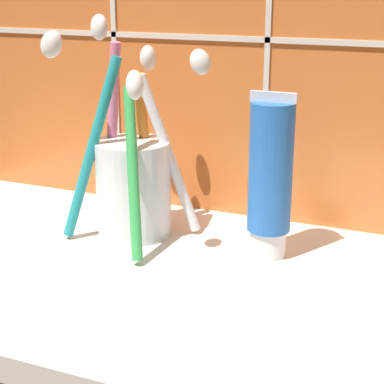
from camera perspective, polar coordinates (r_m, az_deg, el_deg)
The scene contains 3 objects.
sink_counter at distance 50.52cm, azimuth -0.19°, elevation -8.43°, with size 61.31×29.35×2.00cm, color silver.
toothbrush_cup at distance 56.25cm, azimuth -5.31°, elevation 1.34°, with size 13.16×11.48×19.06cm.
toothpaste_tube at distance 51.53cm, azimuth 6.97°, elevation 1.27°, with size 3.70×3.52×13.61cm.
Camera 1 is at (17.39, -41.49, 23.98)cm, focal length 60.00 mm.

